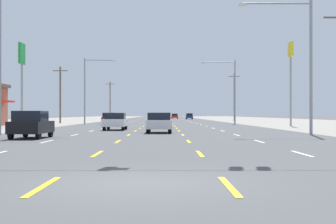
{
  "coord_description": "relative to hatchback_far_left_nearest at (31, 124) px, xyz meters",
  "views": [
    {
      "loc": [
        0.52,
        -9.72,
        1.37
      ],
      "look_at": [
        0.98,
        43.49,
        1.58
      ],
      "focal_mm": 52.36,
      "sensor_mm": 36.0,
      "label": 1
    }
  ],
  "objects": [
    {
      "name": "streetlight_left_row_1",
      "position": [
        -2.76,
        38.47,
        4.43
      ],
      "size": [
        4.26,
        0.26,
        8.88
      ],
      "color": "gray",
      "rests_on": "ground"
    },
    {
      "name": "streetlight_right_row_1",
      "position": [
        16.52,
        38.47,
        4.35
      ],
      "size": [
        4.68,
        0.26,
        8.64
      ],
      "color": "gray",
      "rests_on": "ground"
    },
    {
      "name": "lot_apron_right",
      "position": [
        31.67,
        48.18,
        -0.78
      ],
      "size": [
        28.0,
        440.0,
        0.01
      ],
      "primitive_type": "cube",
      "color": "gray",
      "rests_on": "ground"
    },
    {
      "name": "hatchback_far_right_farther",
      "position": [
        14.01,
        97.99,
        0.0
      ],
      "size": [
        1.72,
        3.9,
        1.54
      ],
      "color": "navy",
      "rests_on": "ground"
    },
    {
      "name": "pole_sign_right_row_1",
      "position": [
        21.83,
        27.7,
        6.14
      ],
      "size": [
        0.24,
        1.64,
        9.5
      ],
      "color": "gray",
      "rests_on": "ground"
    },
    {
      "name": "sedan_center_turn_midfar",
      "position": [
        6.85,
        23.08,
        -0.03
      ],
      "size": [
        1.8,
        4.5,
        1.46
      ],
      "color": "silver",
      "rests_on": "ground"
    },
    {
      "name": "sedan_inner_left_mid",
      "position": [
        3.33,
        14.12,
        -0.03
      ],
      "size": [
        1.8,
        4.5,
        1.46
      ],
      "color": "white",
      "rests_on": "ground"
    },
    {
      "name": "pole_sign_left_row_1",
      "position": [
        -7.23,
        23.1,
        5.71
      ],
      "size": [
        0.24,
        1.77,
        8.68
      ],
      "color": "gray",
      "rests_on": "ground"
    },
    {
      "name": "utility_pole_left_row_3",
      "position": [
        -6.06,
        95.59,
        4.16
      ],
      "size": [
        2.2,
        0.26,
        9.5
      ],
      "color": "brown",
      "rests_on": "ground"
    },
    {
      "name": "sedan_inner_right_farthest",
      "position": [
        10.56,
        112.08,
        -0.03
      ],
      "size": [
        1.8,
        4.5,
        1.46
      ],
      "color": "red",
      "rests_on": "ground"
    },
    {
      "name": "signal_span_wire",
      "position": [
        7.13,
        -10.64,
        4.44
      ],
      "size": [
        24.91,
        0.52,
        8.69
      ],
      "color": "brown",
      "rests_on": "ground"
    },
    {
      "name": "streetlight_left_row_0",
      "position": [
        -2.85,
        4.33,
        5.35
      ],
      "size": [
        4.09,
        0.26,
        10.7
      ],
      "color": "gray",
      "rests_on": "ground"
    },
    {
      "name": "sedan_center_turn_near",
      "position": [
        7.11,
        8.02,
        -0.03
      ],
      "size": [
        1.8,
        4.5,
        1.46
      ],
      "color": "silver",
      "rests_on": "ground"
    },
    {
      "name": "streetlight_right_row_0",
      "position": [
        16.5,
        4.33,
        4.47
      ],
      "size": [
        4.83,
        0.26,
        8.85
      ],
      "color": "gray",
      "rests_on": "ground"
    },
    {
      "name": "lot_apron_left",
      "position": [
        -17.83,
        48.18,
        -0.78
      ],
      "size": [
        28.0,
        440.0,
        0.01
      ],
      "primitive_type": "cube",
      "color": "gray",
      "rests_on": "ground"
    },
    {
      "name": "hatchback_far_left_nearest",
      "position": [
        0.0,
        0.0,
        0.0
      ],
      "size": [
        1.72,
        3.9,
        1.54
      ],
      "color": "black",
      "rests_on": "ground"
    },
    {
      "name": "ground_plane",
      "position": [
        6.92,
        48.18,
        -0.78
      ],
      "size": [
        572.0,
        572.0,
        0.0
      ],
      "primitive_type": "plane",
      "color": "#4C4C4F"
    },
    {
      "name": "lane_markings",
      "position": [
        6.92,
        86.68,
        -0.78
      ],
      "size": [
        10.64,
        227.6,
        0.01
      ],
      "color": "white",
      "rests_on": "ground"
    },
    {
      "name": "utility_pole_left_row_1",
      "position": [
        -8.0,
        45.49,
        3.62
      ],
      "size": [
        2.2,
        0.26,
        8.42
      ],
      "color": "brown",
      "rests_on": "ground"
    },
    {
      "name": "hatchback_far_left_far",
      "position": [
        -0.24,
        41.18,
        0.0
      ],
      "size": [
        1.72,
        3.9,
        1.54
      ],
      "color": "maroon",
      "rests_on": "ground"
    },
    {
      "name": "utility_pole_right_row_2",
      "position": [
        21.63,
        70.55,
        4.17
      ],
      "size": [
        2.2,
        0.26,
        9.52
      ],
      "color": "brown",
      "rests_on": "ground"
    }
  ]
}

